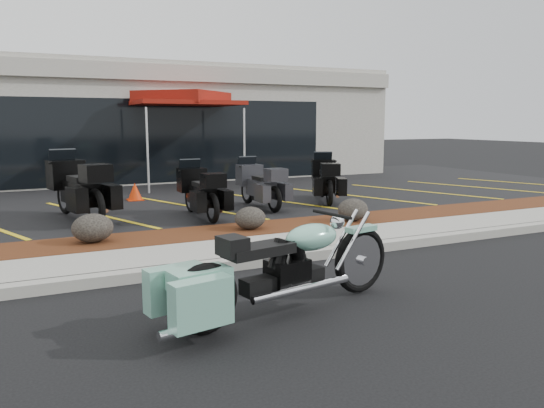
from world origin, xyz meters
TOP-DOWN VIEW (x-y plane):
  - ground at (0.00, 0.00)m, footprint 90.00×90.00m
  - curb at (0.00, 0.90)m, footprint 24.00×0.25m
  - sidewalk at (0.00, 1.60)m, footprint 24.00×1.20m
  - mulch_bed at (0.00, 2.80)m, footprint 24.00×1.20m
  - upper_lot at (0.00, 8.20)m, footprint 26.00×9.60m
  - dealership_building at (0.00, 14.47)m, footprint 18.00×8.16m
  - boulder_left at (-2.59, 2.84)m, footprint 0.66×0.55m
  - boulder_mid at (0.15, 2.72)m, footprint 0.58×0.48m
  - boulder_right at (2.31, 2.60)m, footprint 0.63×0.52m
  - hero_cruiser at (0.13, -0.80)m, footprint 3.18×1.36m
  - touring_black_front at (-2.78, 5.95)m, footprint 1.47×2.55m
  - touring_black_mid at (-0.28, 5.03)m, footprint 0.77×2.01m
  - touring_grey at (1.31, 5.62)m, footprint 0.80×1.99m
  - touring_black_rear at (3.51, 5.81)m, footprint 1.56×2.19m
  - traffic_cone at (-1.04, 7.35)m, footprint 0.47×0.47m
  - popup_canopy at (1.00, 9.97)m, footprint 3.23×3.23m

SIDE VIEW (x-z plane):
  - ground at x=0.00m, z-range 0.00..0.00m
  - curb at x=0.00m, z-range 0.00..0.15m
  - sidewalk at x=0.00m, z-range 0.00..0.15m
  - upper_lot at x=0.00m, z-range 0.00..0.15m
  - mulch_bed at x=0.00m, z-range 0.00..0.16m
  - boulder_mid at x=0.15m, z-range 0.16..0.57m
  - traffic_cone at x=-1.04m, z-range 0.15..0.60m
  - boulder_right at x=2.31m, z-range 0.16..0.60m
  - boulder_left at x=-2.59m, z-range 0.16..0.63m
  - hero_cruiser at x=0.13m, z-range 0.00..1.09m
  - touring_grey at x=1.31m, z-range 0.15..1.29m
  - touring_black_mid at x=-0.28m, z-range 0.15..1.32m
  - touring_black_rear at x=3.51m, z-range 0.15..1.34m
  - touring_black_front at x=-2.78m, z-range 0.15..1.54m
  - dealership_building at x=0.00m, z-range 0.01..4.01m
  - popup_canopy at x=1.00m, z-range 1.32..4.17m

